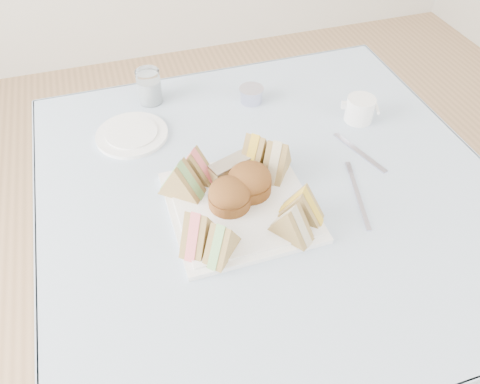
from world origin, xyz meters
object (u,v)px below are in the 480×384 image
object	(u,v)px
table	(265,280)
water_glass	(149,87)
serving_plate	(240,206)
creamer_jug	(360,109)

from	to	relation	value
table	water_glass	xyz separation A→B (m)	(-0.20, 0.41, 0.42)
serving_plate	creamer_jug	bearing A→B (deg)	27.77
serving_plate	table	bearing A→B (deg)	26.29
serving_plate	water_glass	xyz separation A→B (m)	(-0.11, 0.45, 0.04)
table	water_glass	distance (m)	0.62
table	serving_plate	world-z (taller)	serving_plate
creamer_jug	water_glass	bearing A→B (deg)	172.54
table	water_glass	bearing A→B (deg)	116.01
water_glass	creamer_jug	world-z (taller)	water_glass
water_glass	creamer_jug	xyz separation A→B (m)	(0.50, -0.25, -0.01)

